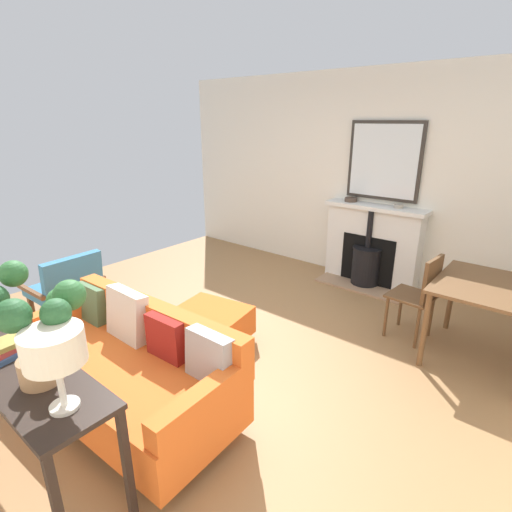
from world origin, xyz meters
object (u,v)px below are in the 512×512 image
object	(u,v)px
fireplace	(371,249)
dining_table	(490,296)
sofa	(127,367)
console_table	(17,373)
mantel_bowl_near	(351,199)
book_stack	(5,349)
mantel_bowl_far	(398,206)
table_lamp_far_end	(54,349)
ottoman	(212,323)
armchair_accent	(67,285)
potted_plant	(29,316)
dining_chair_near_fireplace	(421,292)

from	to	relation	value
fireplace	dining_table	world-z (taller)	fireplace
sofa	console_table	bearing A→B (deg)	0.28
mantel_bowl_near	book_stack	world-z (taller)	mantel_bowl_near
mantel_bowl_far	book_stack	distance (m)	4.26
table_lamp_far_end	mantel_bowl_far	bearing A→B (deg)	179.50
ottoman	armchair_accent	distance (m)	1.59
book_stack	dining_table	distance (m)	3.69
fireplace	potted_plant	xyz separation A→B (m)	(4.12, -0.04, 0.70)
table_lamp_far_end	book_stack	size ratio (longest dim) A/B	1.54
mantel_bowl_near	table_lamp_far_end	world-z (taller)	table_lamp_far_end
fireplace	dining_table	xyz separation A→B (m)	(1.06, 1.54, 0.17)
sofa	dining_table	size ratio (longest dim) A/B	1.95
book_stack	table_lamp_far_end	bearing A→B (deg)	90.37
fireplace	table_lamp_far_end	world-z (taller)	table_lamp_far_end
mantel_bowl_far	dining_chair_near_fireplace	world-z (taller)	mantel_bowl_far
mantel_bowl_near	sofa	bearing A→B (deg)	-0.35
book_stack	dining_chair_near_fireplace	world-z (taller)	dining_chair_near_fireplace
dining_table	fireplace	bearing A→B (deg)	-124.49
mantel_bowl_far	dining_table	size ratio (longest dim) A/B	0.12
ottoman	potted_plant	world-z (taller)	potted_plant
fireplace	table_lamp_far_end	size ratio (longest dim) A/B	3.09
dining_table	sofa	bearing A→B (deg)	-38.97
dining_table	dining_chair_near_fireplace	xyz separation A→B (m)	(0.01, -0.57, -0.12)
potted_plant	sofa	bearing A→B (deg)	-153.42
fireplace	mantel_bowl_far	xyz separation A→B (m)	(-0.04, 0.28, 0.61)
table_lamp_far_end	mantel_bowl_near	bearing A→B (deg)	-171.81
mantel_bowl_far	book_stack	world-z (taller)	mantel_bowl_far
table_lamp_far_end	potted_plant	size ratio (longest dim) A/B	0.67
console_table	book_stack	xyz separation A→B (m)	(0.00, -0.09, 0.13)
mantel_bowl_near	armchair_accent	size ratio (longest dim) A/B	0.20
ottoman	book_stack	bearing A→B (deg)	2.19
console_table	ottoman	bearing A→B (deg)	-174.77
ottoman	table_lamp_far_end	xyz separation A→B (m)	(1.73, 0.78, 0.87)
book_stack	dining_table	world-z (taller)	book_stack
armchair_accent	dining_table	world-z (taller)	armchair_accent
table_lamp_far_end	sofa	bearing A→B (deg)	-138.31
mantel_bowl_near	armchair_accent	bearing A→B (deg)	-26.67
sofa	armchair_accent	distance (m)	1.60
fireplace	potted_plant	world-z (taller)	potted_plant
sofa	console_table	size ratio (longest dim) A/B	1.13
mantel_bowl_far	potted_plant	xyz separation A→B (m)	(4.16, -0.32, 0.09)
book_stack	mantel_bowl_near	bearing A→B (deg)	178.50
ottoman	sofa	bearing A→B (deg)	8.57
mantel_bowl_near	table_lamp_far_end	xyz separation A→B (m)	(4.18, 0.60, 0.01)
ottoman	dining_chair_near_fireplace	world-z (taller)	dining_chair_near_fireplace
armchair_accent	dining_table	xyz separation A→B (m)	(-2.05, 3.48, 0.17)
console_table	potted_plant	size ratio (longest dim) A/B	2.61
book_stack	dining_table	xyz separation A→B (m)	(-3.08, 2.01, -0.17)
console_table	book_stack	world-z (taller)	book_stack
book_stack	dining_chair_near_fireplace	size ratio (longest dim) A/B	0.31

